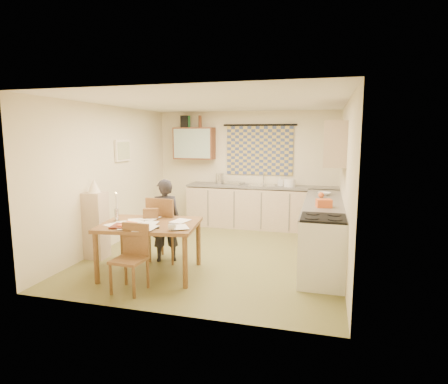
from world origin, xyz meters
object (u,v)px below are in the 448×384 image
(counter_right, at_px, (323,230))
(person, at_px, (165,220))
(stove, at_px, (322,251))
(dining_table, at_px, (151,248))
(counter_back, at_px, (263,207))
(shelf_stand, at_px, (96,225))
(chair_far, at_px, (166,241))

(counter_right, height_order, person, person)
(stove, distance_m, dining_table, 2.39)
(counter_back, height_order, dining_table, counter_back)
(counter_back, distance_m, shelf_stand, 3.54)
(counter_back, height_order, person, person)
(stove, xyz_separation_m, shelf_stand, (-3.54, 0.20, 0.08))
(stove, xyz_separation_m, dining_table, (-2.38, -0.21, -0.09))
(chair_far, bearing_deg, counter_right, -156.31)
(chair_far, bearing_deg, dining_table, 97.34)
(person, bearing_deg, dining_table, 67.63)
(counter_back, bearing_deg, person, -114.63)
(dining_table, bearing_deg, chair_far, 84.36)
(shelf_stand, bearing_deg, chair_far, 9.60)
(dining_table, distance_m, chair_far, 0.61)
(chair_far, distance_m, shelf_stand, 1.18)
(stove, xyz_separation_m, chair_far, (-2.40, 0.39, -0.15))
(counter_back, relative_size, stove, 3.54)
(counter_right, height_order, chair_far, chair_far)
(counter_right, relative_size, person, 2.25)
(counter_right, xyz_separation_m, stove, (0.00, -1.20, 0.01))
(stove, height_order, dining_table, stove)
(counter_back, xyz_separation_m, shelf_stand, (-2.29, -2.69, 0.09))
(counter_right, relative_size, shelf_stand, 2.73)
(counter_right, height_order, stove, stove)
(counter_back, bearing_deg, dining_table, -109.96)
(counter_right, distance_m, chair_far, 2.54)
(chair_far, xyz_separation_m, person, (-0.01, -0.03, 0.34))
(stove, distance_m, shelf_stand, 3.55)
(counter_right, xyz_separation_m, person, (-2.41, -0.84, 0.21))
(counter_right, xyz_separation_m, chair_far, (-2.40, -0.81, -0.13))
(stove, bearing_deg, counter_right, 90.00)
(counter_back, height_order, chair_far, chair_far)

